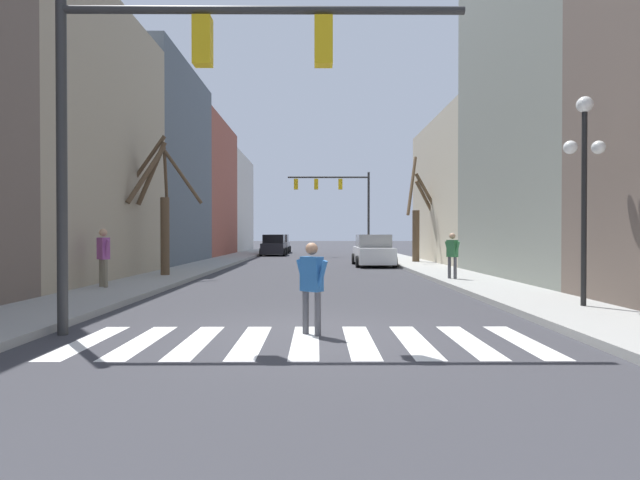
# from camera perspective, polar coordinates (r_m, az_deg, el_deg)

# --- Properties ---
(ground_plane) EXTENTS (240.00, 240.00, 0.00)m
(ground_plane) POSITION_cam_1_polar(r_m,az_deg,el_deg) (9.11, -1.57, -10.58)
(ground_plane) COLOR #38383D
(sidewalk_right) EXTENTS (2.47, 90.00, 0.15)m
(sidewalk_right) POSITION_cam_1_polar(r_m,az_deg,el_deg) (10.67, 31.64, -8.60)
(sidewalk_right) COLOR #9E9E99
(sidewalk_right) RESTS_ON ground_plane
(building_row_left) EXTENTS (6.00, 53.58, 11.90)m
(building_row_left) POSITION_cam_1_polar(r_m,az_deg,el_deg) (30.82, -19.86, 7.39)
(building_row_left) COLOR #66564C
(building_row_left) RESTS_ON ground_plane
(building_row_right) EXTENTS (6.00, 32.50, 13.41)m
(building_row_right) POSITION_cam_1_polar(r_m,az_deg,el_deg) (21.06, 28.06, 11.33)
(building_row_right) COLOR #66564C
(building_row_right) RESTS_ON ground_plane
(crosswalk_stripes) EXTENTS (7.65, 2.60, 0.01)m
(crosswalk_stripes) POSITION_cam_1_polar(r_m,az_deg,el_deg) (8.41, -1.68, -11.50)
(crosswalk_stripes) COLOR white
(crosswalk_stripes) RESTS_ON ground_plane
(traffic_signal_near) EXTENTS (7.17, 0.28, 6.11)m
(traffic_signal_near) POSITION_cam_1_polar(r_m,az_deg,el_deg) (9.51, -15.57, 17.07)
(traffic_signal_near) COLOR #2D2D2D
(traffic_signal_near) RESTS_ON ground_plane
(traffic_signal_far) EXTENTS (6.51, 0.28, 6.70)m
(traffic_signal_far) POSITION_cam_1_polar(r_m,az_deg,el_deg) (39.77, 2.23, 5.26)
(traffic_signal_far) COLOR #2D2D2D
(traffic_signal_far) RESTS_ON ground_plane
(street_lamp_right_corner) EXTENTS (0.95, 0.36, 4.74)m
(street_lamp_right_corner) POSITION_cam_1_polar(r_m,az_deg,el_deg) (12.89, 27.97, 8.20)
(street_lamp_right_corner) COLOR black
(street_lamp_right_corner) RESTS_ON sidewalk_right
(car_parked_right_mid) EXTENTS (2.18, 4.76, 1.75)m
(car_parked_right_mid) POSITION_cam_1_polar(r_m,az_deg,el_deg) (28.04, 6.10, -1.29)
(car_parked_right_mid) COLOR white
(car_parked_right_mid) RESTS_ON ground_plane
(car_at_intersection) EXTENTS (2.08, 4.19, 1.74)m
(car_at_intersection) POSITION_cam_1_polar(r_m,az_deg,el_deg) (41.50, -5.29, -0.67)
(car_at_intersection) COLOR black
(car_at_intersection) RESTS_ON ground_plane
(car_parked_left_mid) EXTENTS (2.08, 4.64, 1.74)m
(car_parked_left_mid) POSITION_cam_1_polar(r_m,az_deg,el_deg) (47.07, -4.70, -0.50)
(car_parked_left_mid) COLOR gray
(car_parked_left_mid) RESTS_ON ground_plane
(pedestrian_on_left_sidewalk) EXTENTS (0.63, 0.59, 1.80)m
(pedestrian_on_left_sidewalk) POSITION_cam_1_polar(r_m,az_deg,el_deg) (16.72, -23.52, -1.31)
(pedestrian_on_left_sidewalk) COLOR #7A705B
(pedestrian_on_left_sidewalk) RESTS_ON sidewalk_left
(pedestrian_near_right_corner) EXTENTS (0.59, 0.51, 1.63)m
(pedestrian_near_right_corner) POSITION_cam_1_polar(r_m,az_deg,el_deg) (8.80, -0.96, -4.63)
(pedestrian_near_right_corner) COLOR #4C4C51
(pedestrian_near_right_corner) RESTS_ON ground_plane
(pedestrian_on_right_sidewalk) EXTENTS (0.43, 0.66, 1.67)m
(pedestrian_on_right_sidewalk) POSITION_cam_1_polar(r_m,az_deg,el_deg) (18.82, 14.89, -1.29)
(pedestrian_on_right_sidewalk) COLOR #4C4C51
(pedestrian_on_right_sidewalk) RESTS_ON sidewalk_right
(street_tree_right_near) EXTENTS (3.56, 2.24, 5.58)m
(street_tree_right_near) POSITION_cam_1_polar(r_m,az_deg,el_deg) (20.90, -17.89, 3.67)
(street_tree_right_near) COLOR brown
(street_tree_right_near) RESTS_ON sidewalk_left
(street_tree_right_far) EXTENTS (2.37, 2.60, 6.23)m
(street_tree_right_far) POSITION_cam_1_polar(r_m,az_deg,el_deg) (30.05, 11.10, 2.32)
(street_tree_right_far) COLOR brown
(street_tree_right_far) RESTS_ON sidewalk_right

